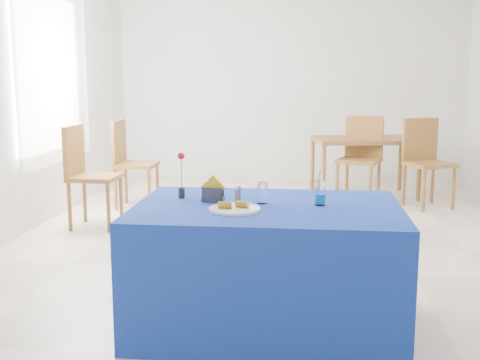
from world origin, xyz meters
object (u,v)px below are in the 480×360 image
Objects in this scene: chair_bg_right at (425,156)px; chair_win_a at (86,169)px; blue_table at (267,266)px; plate at (235,209)px; chair_win_b at (128,157)px; water_bottle at (320,194)px; oak_table at (365,144)px; chair_bg_left at (361,153)px.

chair_bg_right is 1.00× the size of chair_win_a.
chair_win_a reaches higher than blue_table.
chair_win_a is at bearing 126.68° from plate.
chair_bg_right is 1.02× the size of chair_win_b.
oak_table is (0.65, 4.17, -0.15)m from water_bottle.
oak_table is (0.97, 4.21, 0.30)m from blue_table.
chair_win_b is at bearing 123.85° from water_bottle.
chair_bg_left is at bearing -101.71° from oak_table.
water_bottle is 0.21× the size of chair_bg_right.
plate is 1.40× the size of water_bottle.
plate is 0.29× the size of chair_win_b.
blue_table is 3.75m from chair_win_b.
water_bottle is 0.21× the size of chair_win_a.
chair_bg_right is (0.73, -0.18, -0.01)m from chair_bg_left.
chair_win_b is at bearing -147.11° from chair_bg_left.
chair_bg_left is (1.08, 4.03, -0.16)m from plate.
water_bottle reaches higher than plate.
blue_table is 3.98m from chair_bg_left.
water_bottle is 3.88m from chair_win_b.
chair_bg_left is at bearing 75.00° from plate.
chair_win_a is at bearing 170.96° from chair_win_b.
water_bottle is at bearing -133.40° from chair_win_a.
chair_bg_right reaches higher than oak_table.
chair_bg_left reaches higher than plate.
water_bottle reaches higher than oak_table.
chair_bg_right reaches higher than plate.
oak_table is at bearing 98.60° from chair_bg_left.
chair_bg_left reaches higher than chair_win_b.
water_bottle is 0.20× the size of chair_bg_left.
chair_win_a reaches higher than chair_bg_right.
chair_bg_left reaches higher than oak_table.
chair_bg_right is at bearing -38.49° from oak_table.
water_bottle is at bearing -146.30° from chair_win_b.
water_bottle is at bearing 7.51° from blue_table.
plate is 0.54m from water_bottle.
water_bottle reaches higher than blue_table.
chair_win_a is (-2.96, -1.93, -0.08)m from oak_table.
blue_table is at bearing -138.12° from chair_win_a.
chair_win_b is (-3.47, -0.43, -0.01)m from chair_bg_right.
plate is at bearing -138.36° from blue_table.
blue_table is at bearing 41.64° from plate.
blue_table is 1.54× the size of chair_bg_right.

